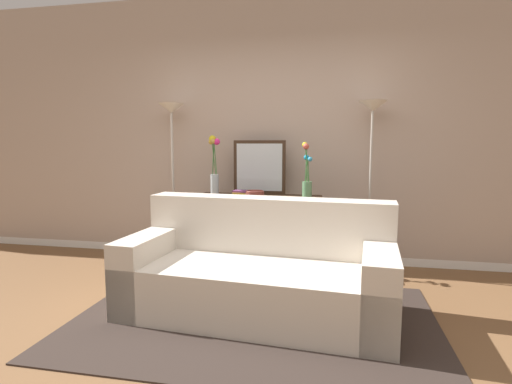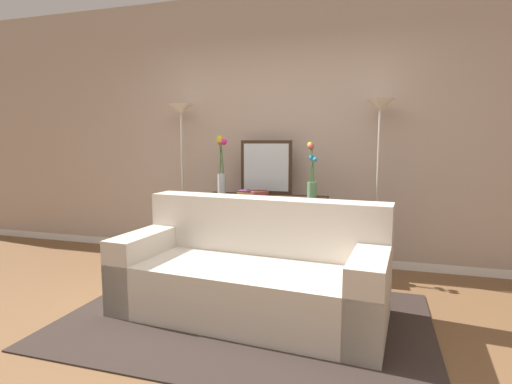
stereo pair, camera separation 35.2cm
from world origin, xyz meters
name	(u,v)px [view 2 (the right image)]	position (x,y,z in m)	size (l,w,h in m)	color
ground_plane	(214,348)	(0.00, 0.00, -0.01)	(16.00, 16.00, 0.02)	brown
back_wall	(287,130)	(0.00, 2.14, 1.48)	(12.00, 0.15, 2.96)	white
area_rug	(245,319)	(0.07, 0.44, 0.01)	(2.70, 1.80, 0.01)	#332823
couch	(252,274)	(0.08, 0.60, 0.31)	(2.11, 1.08, 0.88)	beige
console_table	(265,218)	(-0.14, 1.72, 0.54)	(1.30, 0.35, 0.78)	#382619
floor_lamp_left	(182,138)	(-1.13, 1.81, 1.38)	(0.28, 0.28, 1.76)	#B7B2A8
floor_lamp_right	(379,139)	(1.00, 1.81, 1.37)	(0.28, 0.28, 1.75)	#B7B2A8
wall_mirror	(266,167)	(-0.16, 1.87, 1.07)	(0.57, 0.02, 0.58)	#382619
vase_tall_flowers	(221,167)	(-0.64, 1.76, 1.07)	(0.13, 0.12, 0.63)	silver
vase_short_flowers	(312,177)	(0.36, 1.71, 0.99)	(0.11, 0.12, 0.56)	#669E6B
fruit_bowl	(259,194)	(-0.16, 1.62, 0.81)	(0.20, 0.20, 0.06)	brown
book_stack	(246,193)	(-0.32, 1.64, 0.81)	(0.19, 0.17, 0.06)	#2D2D33
book_row_under_console	(238,260)	(-0.44, 1.72, 0.06)	(0.44, 0.18, 0.13)	maroon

